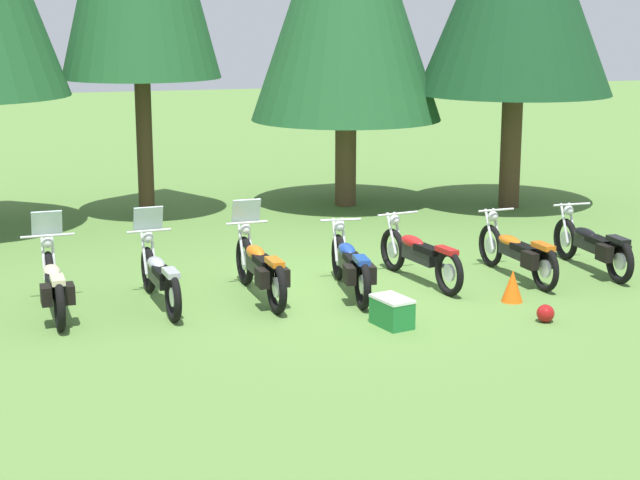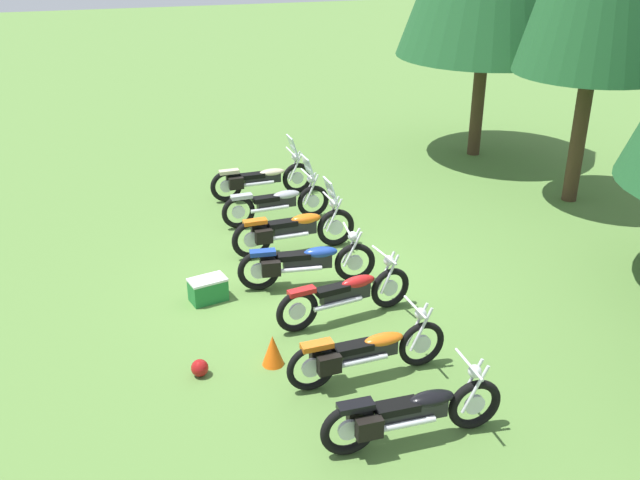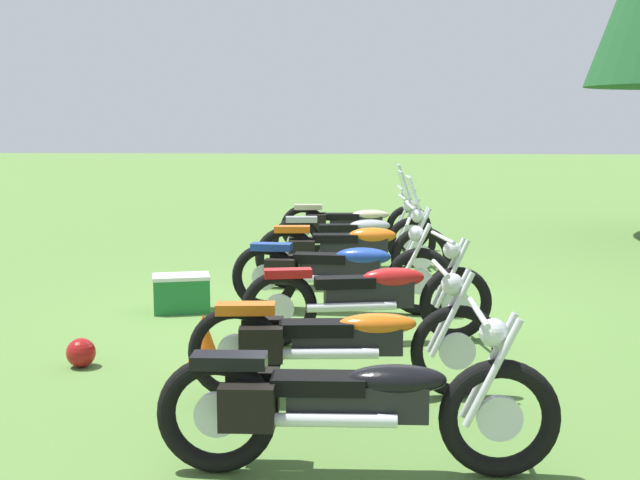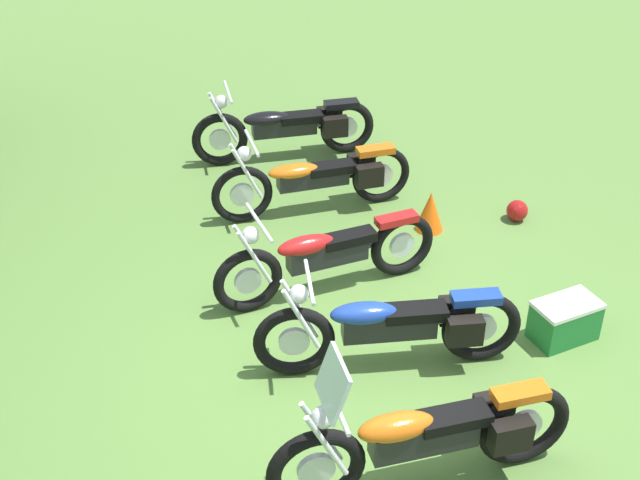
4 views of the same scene
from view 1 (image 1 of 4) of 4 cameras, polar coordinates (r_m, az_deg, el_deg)
name	(u,v)px [view 1 (image 1 of 4)]	position (r m, az deg, el deg)	size (l,w,h in m)	color
ground_plane	(343,291)	(15.80, 1.31, -2.86)	(80.00, 80.00, 0.00)	#547A38
motorcycle_0	(54,284)	(14.97, -14.57, -2.36)	(0.77, 2.40, 1.37)	black
motorcycle_1	(160,275)	(15.12, -8.91, -1.95)	(0.67, 2.35, 1.36)	black
motorcycle_2	(260,267)	(15.31, -3.33, -1.51)	(0.66, 2.45, 1.39)	black
motorcycle_3	(351,265)	(15.54, 1.73, -1.39)	(0.68, 2.43, 1.02)	black
motorcycle_4	(419,255)	(16.27, 5.54, -0.83)	(0.76, 2.37, 1.01)	black
motorcycle_5	(519,252)	(16.70, 10.99, -0.67)	(0.66, 2.39, 1.01)	black
motorcycle_6	(593,245)	(17.45, 14.96, -0.29)	(0.69, 2.39, 1.01)	black
picnic_cooler	(392,312)	(14.07, 4.03, -4.00)	(0.51, 0.68, 0.41)	#1E7233
traffic_cone	(512,286)	(15.45, 10.65, -2.52)	(0.32, 0.32, 0.48)	#EA590F
dropped_helmet	(545,313)	(14.57, 12.43, -4.01)	(0.25, 0.25, 0.25)	maroon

